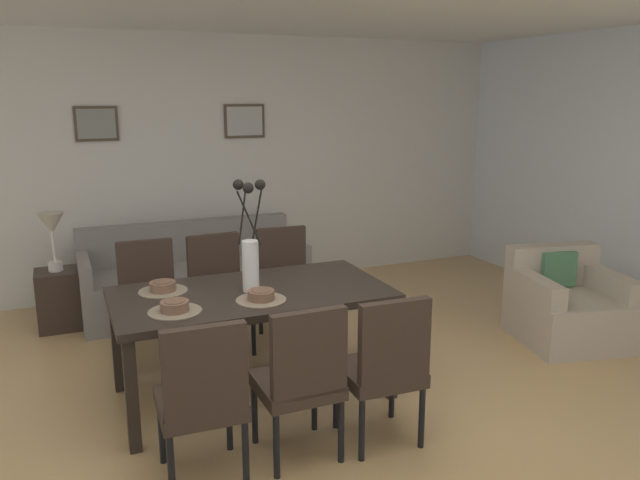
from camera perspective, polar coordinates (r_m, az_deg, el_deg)
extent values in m
plane|color=tan|center=(3.93, -2.14, -17.59)|extent=(9.00, 9.00, 0.00)
cube|color=silver|center=(6.56, -12.54, 6.66)|extent=(9.00, 0.10, 2.60)
cube|color=black|center=(4.18, -6.28, -4.95)|extent=(1.80, 0.95, 0.05)
cube|color=black|center=(4.95, 1.79, -6.47)|extent=(0.07, 0.07, 0.69)
cube|color=black|center=(4.55, -18.02, -8.95)|extent=(0.07, 0.07, 0.69)
cube|color=black|center=(4.27, 6.55, -9.89)|extent=(0.07, 0.07, 0.69)
cube|color=black|center=(3.80, -16.78, -13.46)|extent=(0.07, 0.07, 0.69)
cube|color=#33261E|center=(3.47, -10.85, -14.42)|extent=(0.46, 0.46, 0.08)
cube|color=#33261E|center=(3.18, -10.43, -11.79)|extent=(0.42, 0.08, 0.48)
cylinder|color=black|center=(3.77, -8.28, -15.87)|extent=(0.04, 0.04, 0.38)
cylinder|color=black|center=(3.72, -14.24, -16.58)|extent=(0.04, 0.04, 0.38)
cylinder|color=black|center=(3.45, -6.80, -18.80)|extent=(0.04, 0.04, 0.38)
cylinder|color=black|center=(3.39, -13.41, -19.67)|extent=(0.04, 0.04, 0.38)
cube|color=#33261E|center=(4.91, -15.14, -6.20)|extent=(0.45, 0.45, 0.08)
cube|color=#33261E|center=(5.01, -15.60, -2.71)|extent=(0.42, 0.07, 0.48)
cylinder|color=black|center=(4.80, -16.95, -9.73)|extent=(0.04, 0.04, 0.38)
cylinder|color=black|center=(4.84, -12.42, -9.25)|extent=(0.04, 0.04, 0.38)
cylinder|color=black|center=(5.15, -17.38, -8.16)|extent=(0.04, 0.04, 0.38)
cylinder|color=black|center=(5.19, -13.17, -7.73)|extent=(0.04, 0.04, 0.38)
cube|color=#33261E|center=(3.60, -2.17, -13.04)|extent=(0.44, 0.44, 0.08)
cube|color=#33261E|center=(3.33, -1.00, -10.37)|extent=(0.42, 0.06, 0.48)
cylinder|color=black|center=(3.93, -0.52, -14.45)|extent=(0.04, 0.04, 0.38)
cylinder|color=black|center=(3.81, -5.98, -15.43)|extent=(0.04, 0.04, 0.38)
cylinder|color=black|center=(3.62, 1.94, -17.00)|extent=(0.04, 0.04, 0.38)
cylinder|color=black|center=(3.50, -3.99, -18.22)|extent=(0.04, 0.04, 0.38)
cube|color=#33261E|center=(5.01, -8.94, -5.50)|extent=(0.46, 0.46, 0.08)
cube|color=#33261E|center=(5.11, -9.67, -2.11)|extent=(0.42, 0.08, 0.48)
cylinder|color=black|center=(4.87, -10.34, -9.01)|extent=(0.04, 0.04, 0.38)
cylinder|color=black|center=(4.97, -6.08, -8.38)|extent=(0.04, 0.04, 0.38)
cylinder|color=black|center=(5.21, -11.49, -7.54)|extent=(0.04, 0.04, 0.38)
cylinder|color=black|center=(5.31, -7.49, -6.99)|extent=(0.04, 0.04, 0.38)
cube|color=#33261E|center=(3.76, 5.35, -11.92)|extent=(0.46, 0.46, 0.08)
cube|color=#33261E|center=(3.50, 6.82, -9.27)|extent=(0.42, 0.08, 0.48)
cylinder|color=black|center=(4.09, 6.54, -13.35)|extent=(0.04, 0.04, 0.38)
cylinder|color=black|center=(3.95, 1.47, -14.30)|extent=(0.04, 0.04, 0.38)
cylinder|color=black|center=(3.80, 9.26, -15.67)|extent=(0.04, 0.04, 0.38)
cylinder|color=black|center=(3.64, 3.83, -16.86)|extent=(0.04, 0.04, 0.38)
cube|color=#33261E|center=(5.19, -2.93, -4.69)|extent=(0.47, 0.47, 0.08)
cube|color=#33261E|center=(5.29, -3.56, -1.41)|extent=(0.42, 0.08, 0.48)
cylinder|color=black|center=(5.04, -4.35, -8.01)|extent=(0.04, 0.04, 0.38)
cylinder|color=black|center=(5.15, -0.23, -7.52)|extent=(0.04, 0.04, 0.38)
cylinder|color=black|center=(5.39, -5.43, -6.62)|extent=(0.04, 0.04, 0.38)
cylinder|color=black|center=(5.49, -1.57, -6.19)|extent=(0.04, 0.04, 0.38)
cylinder|color=white|center=(4.13, -6.35, -2.37)|extent=(0.11, 0.11, 0.34)
cylinder|color=black|center=(4.08, -5.77, 2.23)|extent=(0.05, 0.12, 0.37)
sphere|color=black|center=(4.07, -5.49, 5.05)|extent=(0.07, 0.07, 0.07)
cylinder|color=black|center=(4.09, -7.08, 2.22)|extent=(0.08, 0.05, 0.38)
sphere|color=black|center=(4.08, -7.47, 5.03)|extent=(0.07, 0.07, 0.07)
cylinder|color=black|center=(3.99, -6.49, 1.96)|extent=(0.15, 0.06, 0.36)
sphere|color=black|center=(3.93, -6.57, 4.74)|extent=(0.07, 0.07, 0.07)
cylinder|color=#7F705B|center=(3.86, -13.09, -6.35)|extent=(0.32, 0.32, 0.01)
cylinder|color=brown|center=(3.85, -13.11, -5.88)|extent=(0.17, 0.17, 0.06)
cylinder|color=brown|center=(3.85, -13.12, -5.67)|extent=(0.13, 0.13, 0.04)
cylinder|color=#7F705B|center=(4.26, -14.12, -4.53)|extent=(0.32, 0.32, 0.01)
cylinder|color=brown|center=(4.25, -14.14, -4.11)|extent=(0.17, 0.17, 0.06)
cylinder|color=brown|center=(4.25, -14.16, -3.92)|extent=(0.13, 0.13, 0.04)
cylinder|color=#7F705B|center=(3.98, -5.39, -5.46)|extent=(0.32, 0.32, 0.01)
cylinder|color=brown|center=(3.97, -5.40, -5.00)|extent=(0.17, 0.17, 0.06)
cylinder|color=brown|center=(3.97, -5.41, -4.80)|extent=(0.13, 0.13, 0.04)
cube|color=gray|center=(6.05, -11.29, -4.38)|extent=(2.04, 0.84, 0.42)
cube|color=gray|center=(6.27, -12.10, -0.01)|extent=(2.04, 0.16, 0.38)
cube|color=gray|center=(6.23, -2.65, -0.67)|extent=(0.10, 0.84, 0.20)
cube|color=gray|center=(5.86, -20.75, -2.42)|extent=(0.10, 0.84, 0.20)
cube|color=#33261E|center=(5.94, -22.71, -5.02)|extent=(0.36, 0.36, 0.52)
cylinder|color=beige|center=(5.86, -22.97, -2.22)|extent=(0.12, 0.12, 0.08)
cylinder|color=beige|center=(5.81, -23.13, -0.51)|extent=(0.02, 0.02, 0.30)
cone|color=beige|center=(5.77, -23.30, 1.42)|extent=(0.22, 0.22, 0.18)
cube|color=#B7A893|center=(5.60, 21.76, -6.65)|extent=(0.95, 0.95, 0.40)
cube|color=#B7A893|center=(5.75, 20.40, -2.11)|extent=(0.82, 0.33, 0.35)
cube|color=#B7A893|center=(5.68, 24.94, -3.60)|extent=(0.28, 0.69, 0.18)
cube|color=#B7A893|center=(5.33, 19.13, -4.14)|extent=(0.28, 0.69, 0.18)
cube|color=#4C7F56|center=(5.68, 20.90, -2.51)|extent=(0.31, 0.14, 0.30)
cube|color=#473828|center=(6.36, -19.72, 9.96)|extent=(0.40, 0.02, 0.33)
cube|color=gray|center=(6.35, -19.71, 9.95)|extent=(0.35, 0.01, 0.28)
cube|color=#473828|center=(6.61, -6.90, 10.72)|extent=(0.42, 0.02, 0.34)
cube|color=#B2B2AD|center=(6.60, -6.87, 10.71)|extent=(0.37, 0.01, 0.29)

